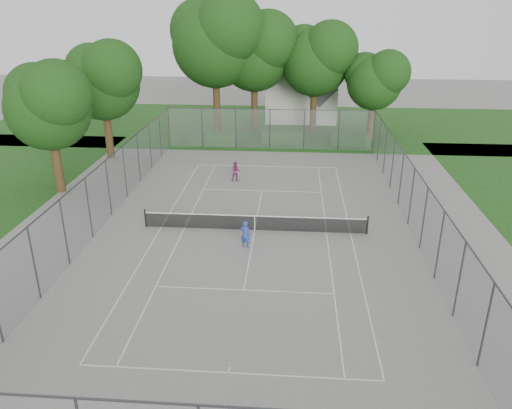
# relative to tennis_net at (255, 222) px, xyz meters

# --- Properties ---
(ground) EXTENTS (120.00, 120.00, 0.00)m
(ground) POSITION_rel_tennis_net_xyz_m (0.00, 0.00, -0.51)
(ground) COLOR slate
(ground) RESTS_ON ground
(grass_far) EXTENTS (60.00, 20.00, 0.00)m
(grass_far) POSITION_rel_tennis_net_xyz_m (0.00, 26.00, -0.51)
(grass_far) COLOR #1A4513
(grass_far) RESTS_ON ground
(court_markings) EXTENTS (11.03, 23.83, 0.01)m
(court_markings) POSITION_rel_tennis_net_xyz_m (0.00, 0.00, -0.50)
(court_markings) COLOR silver
(court_markings) RESTS_ON ground
(tennis_net) EXTENTS (12.87, 0.10, 1.10)m
(tennis_net) POSITION_rel_tennis_net_xyz_m (0.00, 0.00, 0.00)
(tennis_net) COLOR black
(tennis_net) RESTS_ON ground
(perimeter_fence) EXTENTS (18.08, 34.08, 3.52)m
(perimeter_fence) POSITION_rel_tennis_net_xyz_m (0.00, 0.00, 1.30)
(perimeter_fence) COLOR #38383D
(perimeter_fence) RESTS_ON ground
(tree_far_left) EXTENTS (9.15, 8.35, 13.15)m
(tree_far_left) POSITION_rel_tennis_net_xyz_m (-5.36, 22.27, 8.53)
(tree_far_left) COLOR #3B2915
(tree_far_left) RESTS_ON ground
(tree_far_midleft) EXTENTS (8.03, 7.33, 11.54)m
(tree_far_midleft) POSITION_rel_tennis_net_xyz_m (-1.79, 23.65, 7.42)
(tree_far_midleft) COLOR #3B2915
(tree_far_midleft) RESTS_ON ground
(tree_far_midright) EXTENTS (7.42, 6.77, 10.66)m
(tree_far_midright) POSITION_rel_tennis_net_xyz_m (4.05, 23.15, 6.82)
(tree_far_midright) COLOR #3B2915
(tree_far_midright) RESTS_ON ground
(tree_far_right) EXTENTS (5.77, 5.26, 8.29)m
(tree_far_right) POSITION_rel_tennis_net_xyz_m (9.40, 20.99, 5.18)
(tree_far_right) COLOR #3B2915
(tree_far_right) RESTS_ON ground
(tree_side_back) EXTENTS (6.70, 6.12, 9.63)m
(tree_side_back) POSITION_rel_tennis_net_xyz_m (-13.06, 13.18, 6.10)
(tree_side_back) COLOR #3B2915
(tree_side_back) RESTS_ON ground
(tree_side_front) EXTENTS (6.27, 5.73, 9.01)m
(tree_side_front) POSITION_rel_tennis_net_xyz_m (-13.81, 5.23, 5.68)
(tree_side_front) COLOR #3B2915
(tree_side_front) RESTS_ON ground
(hedge_left) EXTENTS (4.38, 1.31, 1.10)m
(hedge_left) POSITION_rel_tennis_net_xyz_m (-5.27, 17.75, 0.04)
(hedge_left) COLOR #1B4817
(hedge_left) RESTS_ON ground
(hedge_mid) EXTENTS (3.78, 1.08, 1.19)m
(hedge_mid) POSITION_rel_tennis_net_xyz_m (1.03, 18.86, 0.08)
(hedge_mid) COLOR #1B4817
(hedge_mid) RESTS_ON ground
(hedge_right) EXTENTS (3.45, 1.26, 1.03)m
(hedge_right) POSITION_rel_tennis_net_xyz_m (7.16, 18.70, 0.01)
(hedge_right) COLOR #1B4817
(hedge_right) RESTS_ON ground
(house) EXTENTS (7.48, 5.80, 9.31)m
(house) POSITION_rel_tennis_net_xyz_m (2.81, 28.85, 3.24)
(house) COLOR silver
(house) RESTS_ON ground
(girl_player) EXTENTS (0.64, 0.51, 1.54)m
(girl_player) POSITION_rel_tennis_net_xyz_m (-0.32, -2.15, 0.26)
(girl_player) COLOR #2B42A2
(girl_player) RESTS_ON ground
(woman_player) EXTENTS (0.83, 0.71, 1.48)m
(woman_player) POSITION_rel_tennis_net_xyz_m (-2.02, 8.26, 0.23)
(woman_player) COLOR #812B63
(woman_player) RESTS_ON ground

